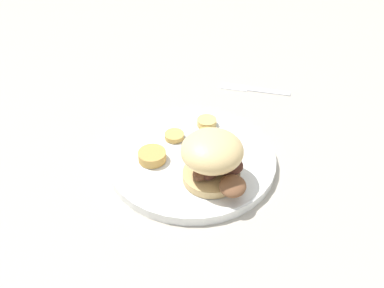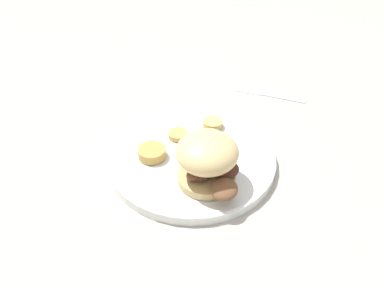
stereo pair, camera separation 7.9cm
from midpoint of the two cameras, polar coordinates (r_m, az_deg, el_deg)
ground_plane at (r=0.82m, az=2.76°, el=-2.50°), size 4.00×4.00×0.00m
dinner_plate at (r=0.81m, az=2.79°, el=-1.94°), size 0.30×0.30×0.02m
sandwich at (r=0.73m, az=5.17°, el=-2.14°), size 0.11×0.13×0.09m
potato_round_0 at (r=0.87m, az=5.25°, el=2.51°), size 0.04×0.04×0.01m
potato_round_1 at (r=0.80m, az=-2.30°, el=-1.22°), size 0.05×0.05×0.02m
potato_round_2 at (r=0.84m, az=5.03°, el=0.85°), size 0.04×0.04×0.01m
potato_round_3 at (r=0.84m, az=0.88°, el=1.12°), size 0.04×0.04×0.01m
fork at (r=1.02m, az=11.94°, el=6.14°), size 0.16×0.04×0.00m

